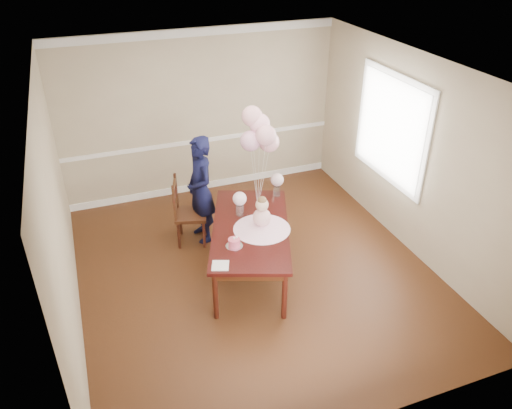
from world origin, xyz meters
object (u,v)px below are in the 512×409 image
at_px(dining_chair_seat, 191,214).
at_px(woman, 201,190).
at_px(dining_table_top, 251,228).
at_px(birthday_cake, 234,242).

bearing_deg(dining_chair_seat, woman, 29.84).
xyz_separation_m(dining_table_top, dining_chair_seat, (-0.55, 0.99, -0.24)).
height_order(dining_table_top, birthday_cake, birthday_cake).
xyz_separation_m(dining_table_top, birthday_cake, (-0.33, -0.34, 0.08)).
xyz_separation_m(dining_table_top, woman, (-0.38, 1.03, 0.10)).
xyz_separation_m(dining_chair_seat, woman, (0.17, 0.04, 0.35)).
distance_m(dining_table_top, birthday_cake, 0.48).
relative_size(dining_chair_seat, woman, 0.28).
relative_size(dining_table_top, dining_chair_seat, 4.36).
relative_size(dining_table_top, woman, 1.20).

